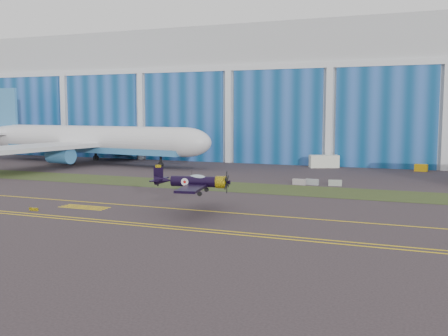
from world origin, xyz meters
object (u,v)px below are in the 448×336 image
at_px(warbird, 194,181).
at_px(shipping_container, 324,161).
at_px(jetliner, 91,110).
at_px(tug, 421,168).

bearing_deg(warbird, shipping_container, 75.36).
bearing_deg(shipping_container, jetliner, 167.22).
distance_m(jetliner, shipping_container, 50.80).
xyz_separation_m(warbird, shipping_container, (4.46, 52.40, -2.20)).
bearing_deg(tug, jetliner, -163.36).
relative_size(warbird, shipping_container, 2.31).
xyz_separation_m(jetliner, shipping_container, (48.85, 9.41, -10.30)).
bearing_deg(jetliner, warbird, -37.01).
height_order(jetliner, shipping_container, jetliner).
distance_m(warbird, tug, 57.20).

